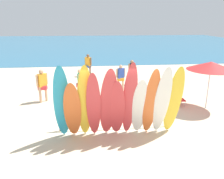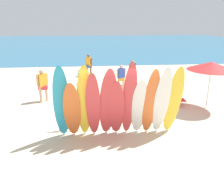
# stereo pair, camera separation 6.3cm
# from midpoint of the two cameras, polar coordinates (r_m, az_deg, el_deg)

# --- Properties ---
(ground) EXTENTS (60.00, 60.00, 0.00)m
(ground) POSITION_cam_midpoint_polar(r_m,az_deg,el_deg) (21.98, -3.08, 6.97)
(ground) COLOR beige
(ocean_water) EXTENTS (60.00, 40.00, 0.02)m
(ocean_water) POSITION_cam_midpoint_polar(r_m,az_deg,el_deg) (39.79, -4.21, 11.58)
(ocean_water) COLOR teal
(ocean_water) RESTS_ON ground
(surfboard_rack) EXTENTS (4.19, 0.07, 0.74)m
(surfboard_rack) POSITION_cam_midpoint_polar(r_m,az_deg,el_deg) (8.34, 0.99, -6.13)
(surfboard_rack) COLOR brown
(surfboard_rack) RESTS_ON ground
(surfboard_teal_0) EXTENTS (0.61, 0.82, 2.64)m
(surfboard_teal_0) POSITION_cam_midpoint_polar(r_m,az_deg,el_deg) (7.52, -12.45, -3.34)
(surfboard_teal_0) COLOR #289EC6
(surfboard_teal_0) RESTS_ON ground
(surfboard_orange_1) EXTENTS (0.59, 0.83, 2.13)m
(surfboard_orange_1) POSITION_cam_midpoint_polar(r_m,az_deg,el_deg) (7.53, -9.86, -5.27)
(surfboard_orange_1) COLOR orange
(surfboard_orange_1) RESTS_ON ground
(surfboard_yellow_2) EXTENTS (0.57, 0.96, 2.68)m
(surfboard_yellow_2) POSITION_cam_midpoint_polar(r_m,az_deg,el_deg) (7.39, -6.76, -3.27)
(surfboard_yellow_2) COLOR yellow
(surfboard_yellow_2) RESTS_ON ground
(surfboard_red_3) EXTENTS (0.51, 0.97, 2.46)m
(surfboard_red_3) POSITION_cam_midpoint_polar(r_m,az_deg,el_deg) (7.37, -4.55, -4.20)
(surfboard_red_3) COLOR #D13D42
(surfboard_red_3) RESTS_ON ground
(surfboard_red_4) EXTENTS (0.66, 1.01, 2.56)m
(surfboard_red_4) POSITION_cam_midpoint_polar(r_m,az_deg,el_deg) (7.40, -0.80, -3.60)
(surfboard_red_4) COLOR #D13D42
(surfboard_red_4) RESTS_ON ground
(surfboard_red_5) EXTENTS (0.62, 0.86, 2.14)m
(surfboard_red_5) POSITION_cam_midpoint_polar(r_m,az_deg,el_deg) (7.55, 1.34, -4.89)
(surfboard_red_5) COLOR #D13D42
(surfboard_red_5) RESTS_ON ground
(surfboard_red_6) EXTENTS (0.50, 0.89, 2.72)m
(surfboard_red_6) POSITION_cam_midpoint_polar(r_m,az_deg,el_deg) (7.49, 4.62, -2.74)
(surfboard_red_6) COLOR #D13D42
(surfboard_red_6) RESTS_ON ground
(surfboard_white_7) EXTENTS (0.58, 0.79, 2.15)m
(surfboard_white_7) POSITION_cam_midpoint_polar(r_m,az_deg,el_deg) (7.72, 7.15, -4.48)
(surfboard_white_7) COLOR white
(surfboard_white_7) RESTS_ON ground
(surfboard_orange_8) EXTENTS (0.53, 0.83, 2.51)m
(surfboard_orange_8) POSITION_cam_midpoint_polar(r_m,az_deg,el_deg) (7.67, 10.01, -3.34)
(surfboard_orange_8) COLOR orange
(surfboard_orange_8) RESTS_ON ground
(surfboard_white_9) EXTENTS (0.53, 0.92, 2.58)m
(surfboard_white_9) POSITION_cam_midpoint_polar(r_m,az_deg,el_deg) (7.73, 12.70, -3.05)
(surfboard_white_9) COLOR white
(surfboard_white_9) RESTS_ON ground
(surfboard_yellow_10) EXTENTS (0.58, 0.82, 2.56)m
(surfboard_yellow_10) POSITION_cam_midpoint_polar(r_m,az_deg,el_deg) (7.92, 15.52, -2.86)
(surfboard_yellow_10) COLOR yellow
(surfboard_yellow_10) RESTS_ON ground
(beachgoer_photographing) EXTENTS (0.39, 0.57, 1.52)m
(beachgoer_photographing) POSITION_cam_midpoint_polar(r_m,az_deg,el_deg) (11.74, -7.87, 2.06)
(beachgoer_photographing) COLOR tan
(beachgoer_photographing) RESTS_ON ground
(beachgoer_by_water) EXTENTS (0.49, 0.46, 1.65)m
(beachgoer_by_water) POSITION_cam_midpoint_polar(r_m,az_deg,el_deg) (11.49, -17.04, 1.53)
(beachgoer_by_water) COLOR tan
(beachgoer_by_water) RESTS_ON ground
(beachgoer_near_rack) EXTENTS (0.54, 0.31, 1.50)m
(beachgoer_near_rack) POSITION_cam_midpoint_polar(r_m,az_deg,el_deg) (12.83, 2.47, 3.49)
(beachgoer_near_rack) COLOR tan
(beachgoer_near_rack) RESTS_ON ground
(beachgoer_strolling) EXTENTS (0.49, 0.40, 1.56)m
(beachgoer_strolling) POSITION_cam_midpoint_polar(r_m,az_deg,el_deg) (14.05, 5.29, 4.79)
(beachgoer_strolling) COLOR #9E704C
(beachgoer_strolling) RESTS_ON ground
(beachgoer_midbeach) EXTENTS (0.48, 0.43, 1.60)m
(beachgoer_midbeach) POSITION_cam_midpoint_polar(r_m,az_deg,el_deg) (16.25, -5.77, 6.55)
(beachgoer_midbeach) COLOR brown
(beachgoer_midbeach) RESTS_ON ground
(beach_chair_red) EXTENTS (0.50, 0.68, 0.82)m
(beach_chair_red) POSITION_cam_midpoint_polar(r_m,az_deg,el_deg) (11.21, 16.67, -1.62)
(beach_chair_red) COLOR #B7B7BC
(beach_chair_red) RESTS_ON ground
(beach_umbrella) EXTENTS (2.09, 2.09, 2.17)m
(beach_umbrella) POSITION_cam_midpoint_polar(r_m,az_deg,el_deg) (10.82, 24.07, 5.47)
(beach_umbrella) COLOR silver
(beach_umbrella) RESTS_ON ground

